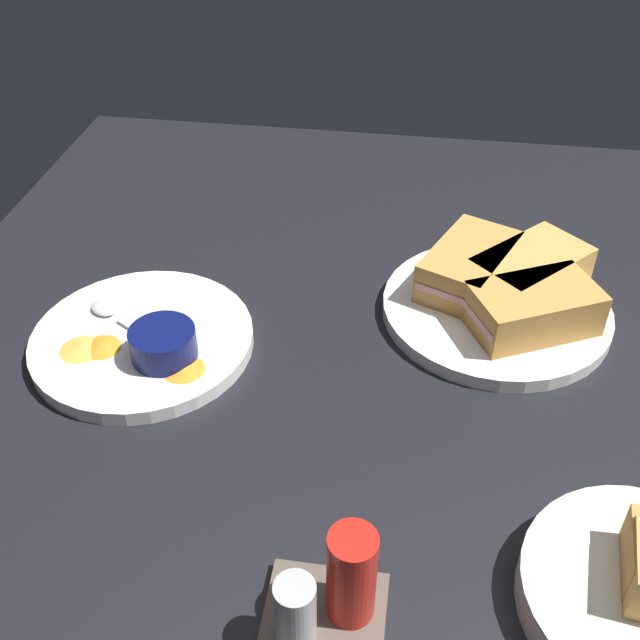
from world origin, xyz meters
The scene contains 12 objects.
ground_plane centered at (0.00, 0.00, -1.50)cm, with size 110.00×110.00×3.00cm, color black.
plate_sandwich_main centered at (-9.59, -9.69, 0.80)cm, with size 25.25×25.25×1.60cm, color white.
sandwich_half_near centered at (-12.93, -6.24, 4.00)cm, with size 15.02×12.55×4.80cm.
sandwich_half_far centered at (-13.03, -13.03, 4.00)cm, with size 14.49×14.64×4.80cm.
sandwich_half_extra centered at (-6.25, -13.13, 4.00)cm, with size 12.20×14.96×4.80cm.
ramekin_dark_sauce centered at (-6.32, -14.33, 3.39)cm, with size 6.95×6.95×3.30cm.
spoon_by_dark_ramekin centered at (-7.83, -9.01, 1.96)cm, with size 4.14×9.88×0.80cm.
plate_chips_companion centered at (27.75, 1.28, 0.80)cm, with size 23.48×23.48×1.60cm, color white.
ramekin_light_gravy centered at (24.23, 4.22, 3.38)cm, with size 6.77×6.77×3.29cm.
spoon_by_gravy_ramekin centered at (32.04, -1.23, 1.96)cm, with size 9.26×6.27×0.80cm.
plantain_chip_scatter centered at (28.71, 4.85, 1.90)cm, with size 16.68×7.70×0.60cm.
condiment_caddy centered at (3.67, 29.77, 3.41)cm, with size 9.00×9.00×9.50cm.
Camera 1 is at (-0.10, 59.02, 52.58)cm, focal length 42.32 mm.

